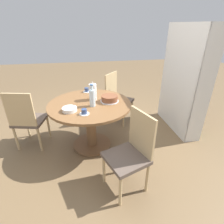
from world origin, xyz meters
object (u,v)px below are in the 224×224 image
chair_c (27,119)px  bookshelf (182,81)px  chair_a (131,152)px  coffee_pot (93,91)px  cup_a (87,90)px  chair_b (117,97)px  cake_main (109,99)px  cup_b (84,112)px  water_bottle (92,98)px

chair_c → bookshelf: bookshelf is taller
chair_a → coffee_pot: (-0.97, -0.32, 0.37)m
bookshelf → coffee_pot: size_ratio=6.45×
bookshelf → cup_a: 1.64m
chair_c → coffee_pot: coffee_pot is taller
chair_b → coffee_pot: bearing=-177.4°
bookshelf → cup_a: bookshelf is taller
chair_a → chair_c: 1.64m
cake_main → bookshelf: bearing=103.9°
cake_main → cup_b: bearing=-47.9°
chair_a → chair_c: bearing=-147.4°
chair_b → cup_b: (1.08, -0.64, 0.27)m
chair_b → water_bottle: water_bottle is taller
chair_c → cup_b: (0.47, 0.84, 0.27)m
chair_c → water_bottle: 1.06m
water_bottle → cup_b: 0.27m
coffee_pot → cake_main: (0.12, 0.23, -0.08)m
chair_b → coffee_pot: (0.63, -0.49, 0.37)m
coffee_pot → cup_b: 0.49m
water_bottle → cup_b: water_bottle is taller
cup_b → water_bottle: bearing=151.7°
chair_a → cup_a: (-1.33, -0.40, 0.27)m
chair_b → chair_c: 1.60m
bookshelf → chair_b: bearing=68.6°
chair_b → water_bottle: size_ratio=3.05×
chair_a → cup_b: chair_a is taller
chair_a → cake_main: size_ratio=3.53×
bookshelf → cake_main: bearing=103.9°
cup_b → coffee_pot: bearing=161.8°
coffee_pot → cup_b: (0.46, -0.15, -0.10)m
chair_b → cup_a: (0.27, -0.57, 0.27)m
bookshelf → cup_a: bearing=85.1°
chair_c → coffee_pot: 1.05m
chair_c → water_bottle: size_ratio=3.05×
chair_c → cake_main: (0.13, 1.21, 0.29)m
chair_a → cup_b: size_ratio=7.51×
water_bottle → bookshelf: bearing=105.7°
chair_b → bookshelf: (0.41, 1.06, 0.39)m
chair_c → water_bottle: (0.25, 0.96, 0.37)m
bookshelf → cup_b: size_ratio=14.15×
bookshelf → chair_c: bearing=94.4°
bookshelf → coffee_pot: 1.56m
chair_c → cup_a: size_ratio=7.51×
chair_a → water_bottle: water_bottle is taller
chair_b → cake_main: bearing=-158.9°
chair_c → cake_main: bearing=-173.4°
water_bottle → cake_main: size_ratio=1.16×
chair_a → chair_b: same height
bookshelf → water_bottle: 1.64m
coffee_pot → water_bottle: (0.23, -0.03, -0.00)m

